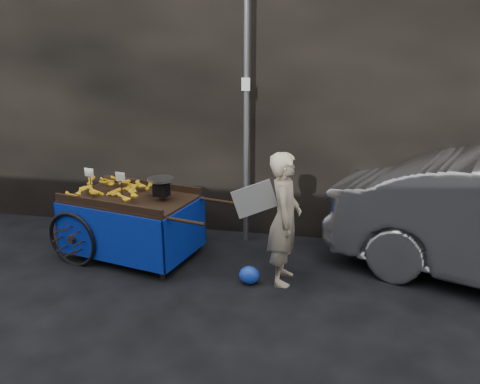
# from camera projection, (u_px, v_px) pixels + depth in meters

# --- Properties ---
(ground) EXTENTS (80.00, 80.00, 0.00)m
(ground) POSITION_uv_depth(u_px,v_px,m) (206.00, 276.00, 6.21)
(ground) COLOR black
(ground) RESTS_ON ground
(building_wall) EXTENTS (13.50, 2.00, 5.00)m
(building_wall) POSITION_uv_depth(u_px,v_px,m) (266.00, 72.00, 7.80)
(building_wall) COLOR black
(building_wall) RESTS_ON ground
(street_pole) EXTENTS (0.12, 0.10, 4.00)m
(street_pole) POSITION_uv_depth(u_px,v_px,m) (246.00, 112.00, 6.75)
(street_pole) COLOR slate
(street_pole) RESTS_ON ground
(banana_cart) EXTENTS (2.57, 1.55, 1.30)m
(banana_cart) POSITION_uv_depth(u_px,v_px,m) (128.00, 203.00, 6.60)
(banana_cart) COLOR black
(banana_cart) RESTS_ON ground
(vendor) EXTENTS (0.85, 0.63, 1.71)m
(vendor) POSITION_uv_depth(u_px,v_px,m) (284.00, 219.00, 5.84)
(vendor) COLOR #BDAB8C
(vendor) RESTS_ON ground
(plastic_bag) EXTENTS (0.26, 0.21, 0.24)m
(plastic_bag) POSITION_uv_depth(u_px,v_px,m) (249.00, 275.00, 5.98)
(plastic_bag) COLOR blue
(plastic_bag) RESTS_ON ground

